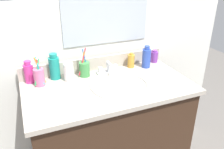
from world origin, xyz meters
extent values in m
cube|color=#382316|center=(0.00, 0.00, 0.40)|extent=(0.97, 0.50, 0.80)
cube|color=#B2A899|center=(0.00, 0.00, 0.81)|extent=(1.01, 0.54, 0.03)
cube|color=#B2A899|center=(0.00, 0.26, 0.87)|extent=(1.01, 0.02, 0.09)
cube|color=silver|center=(0.00, 0.32, 0.65)|extent=(2.11, 0.04, 1.30)
cube|color=#B2BCC6|center=(0.10, 0.30, 1.28)|extent=(0.60, 0.01, 0.56)
torus|color=white|center=(0.06, -0.02, 0.83)|extent=(0.37, 0.37, 0.02)
ellipsoid|color=white|center=(0.06, -0.02, 0.79)|extent=(0.32, 0.32, 0.11)
cylinder|color=#B2B5BA|center=(0.06, -0.02, 0.75)|extent=(0.04, 0.04, 0.01)
cube|color=silver|center=(0.06, 0.18, 0.83)|extent=(0.16, 0.05, 0.01)
cylinder|color=silver|center=(0.06, 0.18, 0.87)|extent=(0.02, 0.02, 0.06)
cylinder|color=silver|center=(0.06, 0.14, 0.90)|extent=(0.02, 0.09, 0.02)
cylinder|color=silver|center=(0.01, 0.18, 0.86)|extent=(0.03, 0.03, 0.04)
cylinder|color=silver|center=(0.12, 0.18, 0.86)|extent=(0.03, 0.03, 0.04)
cylinder|color=gold|center=(0.25, 0.20, 0.87)|extent=(0.05, 0.05, 0.09)
cylinder|color=gold|center=(0.25, 0.20, 0.93)|extent=(0.02, 0.02, 0.01)
cylinder|color=#2D4CB2|center=(0.35, 0.16, 0.89)|extent=(0.06, 0.06, 0.13)
cylinder|color=#2D4CB2|center=(0.35, 0.16, 0.97)|extent=(0.03, 0.03, 0.03)
cylinder|color=#7A3899|center=(0.45, 0.22, 0.87)|extent=(0.05, 0.05, 0.08)
cylinder|color=#7A3899|center=(0.45, 0.22, 0.91)|extent=(0.03, 0.03, 0.01)
cylinder|color=teal|center=(-0.28, 0.22, 0.90)|extent=(0.07, 0.07, 0.14)
cylinder|color=teal|center=(-0.28, 0.22, 0.98)|extent=(0.05, 0.05, 0.03)
cylinder|color=white|center=(-0.21, 0.16, 0.88)|extent=(0.06, 0.06, 0.12)
cone|color=white|center=(-0.21, 0.16, 0.96)|extent=(0.03, 0.03, 0.03)
cylinder|color=#D8338C|center=(-0.44, 0.23, 0.88)|extent=(0.06, 0.06, 0.12)
cylinder|color=#D8338C|center=(-0.44, 0.23, 0.95)|extent=(0.04, 0.04, 0.02)
cylinder|color=#3F8C47|center=(-0.10, 0.19, 0.87)|extent=(0.07, 0.07, 0.10)
cylinder|color=blue|center=(-0.09, 0.19, 0.93)|extent=(0.04, 0.02, 0.18)
cube|color=white|center=(-0.07, 0.19, 1.00)|extent=(0.01, 0.02, 0.01)
cylinder|color=#D8333F|center=(-0.11, 0.18, 0.93)|extent=(0.06, 0.02, 0.18)
cube|color=white|center=(-0.14, 0.17, 1.00)|extent=(0.01, 0.02, 0.01)
cylinder|color=orange|center=(-0.10, 0.20, 0.92)|extent=(0.02, 0.04, 0.16)
cube|color=white|center=(-0.11, 0.21, 0.98)|extent=(0.01, 0.02, 0.01)
cylinder|color=#D16693|center=(-0.38, 0.16, 0.88)|extent=(0.06, 0.06, 0.11)
cylinder|color=#D8333F|center=(-0.38, 0.17, 0.92)|extent=(0.01, 0.03, 0.16)
cube|color=white|center=(-0.38, 0.19, 0.98)|extent=(0.01, 0.02, 0.01)
cylinder|color=green|center=(-0.39, 0.16, 0.92)|extent=(0.05, 0.04, 0.16)
cube|color=white|center=(-0.41, 0.14, 0.98)|extent=(0.01, 0.02, 0.01)
cylinder|color=orange|center=(-0.37, 0.16, 0.92)|extent=(0.05, 0.01, 0.17)
cube|color=white|center=(-0.35, 0.16, 0.99)|extent=(0.01, 0.02, 0.01)
cylinder|color=#26B2B2|center=(-0.38, 0.15, 0.92)|extent=(0.03, 0.04, 0.17)
cube|color=white|center=(-0.36, 0.14, 1.00)|extent=(0.01, 0.02, 0.01)
camera|label=1|loc=(-0.45, -1.16, 1.49)|focal=37.38mm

